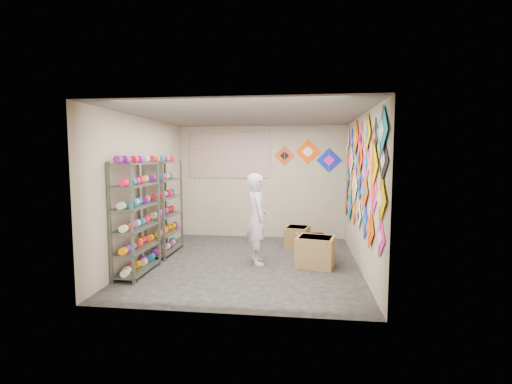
# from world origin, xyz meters

# --- Properties ---
(ground) EXTENTS (4.50, 4.50, 0.00)m
(ground) POSITION_xyz_m (0.00, 0.00, 0.00)
(ground) COLOR black
(room_walls) EXTENTS (4.50, 4.50, 4.50)m
(room_walls) POSITION_xyz_m (0.00, 0.00, 1.64)
(room_walls) COLOR tan
(room_walls) RESTS_ON ground
(shelf_rack_front) EXTENTS (0.40, 1.10, 1.90)m
(shelf_rack_front) POSITION_xyz_m (-1.78, -0.85, 0.95)
(shelf_rack_front) COLOR #4C5147
(shelf_rack_front) RESTS_ON ground
(shelf_rack_back) EXTENTS (0.40, 1.10, 1.90)m
(shelf_rack_back) POSITION_xyz_m (-1.78, 0.45, 0.95)
(shelf_rack_back) COLOR #4C5147
(shelf_rack_back) RESTS_ON ground
(string_spools) EXTENTS (0.12, 2.36, 0.12)m
(string_spools) POSITION_xyz_m (-1.78, -0.20, 1.05)
(string_spools) COLOR #FF1440
(string_spools) RESTS_ON ground
(kite_wall_display) EXTENTS (0.05, 4.29, 2.07)m
(kite_wall_display) POSITION_xyz_m (1.98, 0.01, 1.66)
(kite_wall_display) COLOR #F51AB7
(kite_wall_display) RESTS_ON room_walls
(back_wall_kites) EXTENTS (1.59, 0.02, 0.80)m
(back_wall_kites) POSITION_xyz_m (1.14, 2.24, 1.99)
(back_wall_kites) COLOR red
(back_wall_kites) RESTS_ON room_walls
(poster) EXTENTS (2.00, 0.01, 1.10)m
(poster) POSITION_xyz_m (-0.80, 2.23, 2.00)
(poster) COLOR #564699
(poster) RESTS_ON room_walls
(shopkeeper) EXTENTS (0.85, 0.77, 1.67)m
(shopkeeper) POSITION_xyz_m (0.16, -0.00, 0.83)
(shopkeeper) COLOR beige
(shopkeeper) RESTS_ON ground
(carton_a) EXTENTS (0.75, 0.67, 0.54)m
(carton_a) POSITION_xyz_m (1.22, -0.07, 0.27)
(carton_a) COLOR olive
(carton_a) RESTS_ON ground
(carton_b) EXTENTS (0.66, 0.58, 0.47)m
(carton_b) POSITION_xyz_m (1.19, 0.42, 0.24)
(carton_b) COLOR olive
(carton_b) RESTS_ON ground
(carton_c) EXTENTS (0.57, 0.61, 0.45)m
(carton_c) POSITION_xyz_m (0.88, 1.30, 0.23)
(carton_c) COLOR olive
(carton_c) RESTS_ON ground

